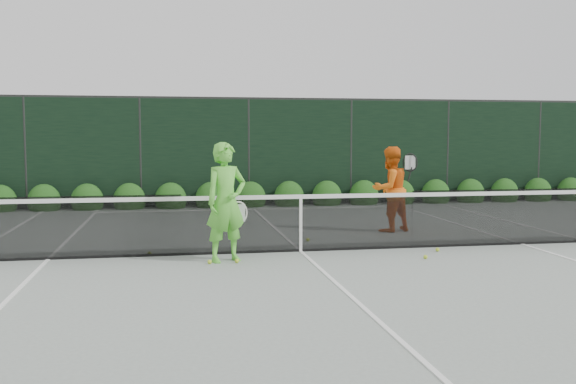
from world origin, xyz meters
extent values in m
plane|color=gray|center=(0.00, 0.00, 0.00)|extent=(80.00, 80.00, 0.00)
cube|color=black|center=(-4.20, 0.00, 0.51)|extent=(4.40, 0.01, 1.02)
cube|color=black|center=(0.00, 0.00, 0.48)|extent=(4.00, 0.01, 0.96)
cube|color=black|center=(4.20, 0.00, 0.51)|extent=(4.40, 0.01, 1.02)
cube|color=white|center=(0.00, 0.00, 0.94)|extent=(12.80, 0.03, 0.07)
cube|color=black|center=(0.00, 0.00, 0.02)|extent=(12.80, 0.02, 0.04)
cube|color=white|center=(0.00, 0.00, 0.46)|extent=(0.05, 0.03, 0.91)
imported|color=#60D13D|center=(-1.32, -0.62, 0.94)|extent=(0.81, 0.68, 1.88)
torus|color=silver|center=(-1.12, -0.52, 0.75)|extent=(0.30, 0.07, 0.30)
cylinder|color=black|center=(-1.12, -0.52, 0.51)|extent=(0.10, 0.03, 0.30)
imported|color=orange|center=(2.27, 1.96, 0.88)|extent=(1.04, 0.93, 1.76)
torus|color=black|center=(2.62, 1.76, 1.43)|extent=(0.27, 0.18, 0.30)
cylinder|color=black|center=(2.62, 1.76, 1.19)|extent=(0.10, 0.03, 0.30)
cube|color=white|center=(-4.12, 0.00, 0.01)|extent=(0.06, 23.77, 0.01)
cube|color=white|center=(4.12, 0.00, 0.01)|extent=(0.06, 23.77, 0.01)
cube|color=white|center=(0.00, 11.88, 0.01)|extent=(11.03, 0.06, 0.01)
cube|color=white|center=(0.00, 6.40, 0.01)|extent=(8.23, 0.06, 0.01)
cube|color=white|center=(0.00, 0.00, 0.01)|extent=(0.06, 12.80, 0.01)
cube|color=black|center=(0.00, 7.50, 1.50)|extent=(32.00, 0.06, 3.00)
cube|color=#262826|center=(0.00, 7.50, 3.03)|extent=(32.00, 0.06, 0.06)
cylinder|color=#262826|center=(-6.00, 7.50, 1.50)|extent=(0.08, 0.08, 3.00)
cylinder|color=#262826|center=(-3.00, 7.50, 1.50)|extent=(0.08, 0.08, 3.00)
cylinder|color=#262826|center=(0.00, 7.50, 1.50)|extent=(0.08, 0.08, 3.00)
cylinder|color=#262826|center=(3.00, 7.50, 1.50)|extent=(0.08, 0.08, 3.00)
cylinder|color=#262826|center=(6.00, 7.50, 1.50)|extent=(0.08, 0.08, 3.00)
cylinder|color=#262826|center=(9.00, 7.50, 1.50)|extent=(0.08, 0.08, 3.00)
ellipsoid|color=#14360E|center=(-6.60, 7.15, 0.23)|extent=(0.86, 0.65, 0.94)
ellipsoid|color=#14360E|center=(-5.50, 7.15, 0.23)|extent=(0.86, 0.65, 0.94)
ellipsoid|color=#14360E|center=(-4.40, 7.15, 0.23)|extent=(0.86, 0.65, 0.94)
ellipsoid|color=#14360E|center=(-3.30, 7.15, 0.23)|extent=(0.86, 0.65, 0.94)
ellipsoid|color=#14360E|center=(-2.20, 7.15, 0.23)|extent=(0.86, 0.65, 0.94)
ellipsoid|color=#14360E|center=(-1.10, 7.15, 0.23)|extent=(0.86, 0.65, 0.94)
ellipsoid|color=#14360E|center=(0.00, 7.15, 0.23)|extent=(0.86, 0.65, 0.94)
ellipsoid|color=#14360E|center=(1.10, 7.15, 0.23)|extent=(0.86, 0.65, 0.94)
ellipsoid|color=#14360E|center=(2.20, 7.15, 0.23)|extent=(0.86, 0.65, 0.94)
ellipsoid|color=#14360E|center=(3.30, 7.15, 0.23)|extent=(0.86, 0.65, 0.94)
ellipsoid|color=#14360E|center=(4.40, 7.15, 0.23)|extent=(0.86, 0.65, 0.94)
ellipsoid|color=#14360E|center=(5.50, 7.15, 0.23)|extent=(0.86, 0.65, 0.94)
ellipsoid|color=#14360E|center=(6.60, 7.15, 0.23)|extent=(0.86, 0.65, 0.94)
ellipsoid|color=#14360E|center=(7.70, 7.15, 0.23)|extent=(0.86, 0.65, 0.94)
ellipsoid|color=#14360E|center=(8.80, 7.15, 0.23)|extent=(0.86, 0.65, 0.94)
ellipsoid|color=#14360E|center=(9.90, 7.15, 0.23)|extent=(0.86, 0.65, 0.94)
sphere|color=#BDDA30|center=(-1.59, -0.80, 0.03)|extent=(0.07, 0.07, 0.07)
sphere|color=#BDDA30|center=(0.34, 1.02, 0.03)|extent=(0.07, 0.07, 0.07)
sphere|color=#BDDA30|center=(2.30, -0.41, 0.03)|extent=(0.07, 0.07, 0.07)
sphere|color=#BDDA30|center=(1.84, -1.00, 0.03)|extent=(0.07, 0.07, 0.07)
sphere|color=#BDDA30|center=(-2.53, 0.09, 0.03)|extent=(0.07, 0.07, 0.07)
sphere|color=#BDDA30|center=(-1.17, -0.80, 0.03)|extent=(0.07, 0.07, 0.07)
camera|label=1|loc=(-2.13, -10.61, 1.97)|focal=40.00mm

